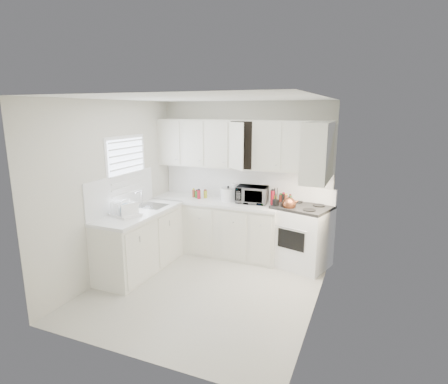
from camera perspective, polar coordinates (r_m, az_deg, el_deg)
The scene contains 34 objects.
floor at distance 5.31m, azimuth -3.00°, elevation -14.86°, with size 3.20×3.20×0.00m, color beige.
ceiling at distance 4.71m, azimuth -3.38°, elevation 14.44°, with size 3.20×3.20×0.00m, color white.
wall_back at distance 6.30m, azimuth 3.15°, elevation 2.11°, with size 3.00×3.00×0.00m, color beige.
wall_front at distance 3.54m, azimuth -14.56°, elevation -6.81°, with size 3.00×3.00×0.00m, color beige.
wall_left at distance 5.65m, azimuth -17.02°, elevation 0.34°, with size 3.20×3.20×0.00m, color beige.
wall_right at distance 4.43m, azimuth 14.63°, elevation -2.86°, with size 3.20×3.20×0.00m, color beige.
window_blinds at distance 5.86m, azimuth -14.87°, elevation 3.39°, with size 0.06×0.96×1.06m, color white, non-canonical shape.
lower_cabinets_back at distance 6.38m, azimuth -1.17°, elevation -5.63°, with size 2.22×0.60×0.90m, color beige, non-canonical shape.
lower_cabinets_left at distance 5.86m, azimuth -12.94°, elevation -7.66°, with size 0.60×1.60×0.90m, color beige, non-canonical shape.
countertop_back at distance 6.23m, azimuth -1.23°, elevation -1.51°, with size 2.24×0.64×0.05m, color silver.
countertop_left at distance 5.71m, azimuth -13.10°, elevation -3.20°, with size 0.64×1.62×0.05m, color silver.
backsplash_back at distance 6.30m, azimuth 3.11°, elevation 1.43°, with size 2.98×0.02×0.55m, color silver.
backsplash_left at distance 5.81m, azimuth -15.66°, elevation -0.00°, with size 0.02×1.60×0.55m, color silver.
upper_cabinets_back at distance 6.11m, azimuth 2.65°, elevation 3.69°, with size 3.00×0.33×0.80m, color beige, non-canonical shape.
upper_cabinets_right at distance 5.20m, azimuth 14.25°, elevation 1.71°, with size 0.33×0.90×0.80m, color beige, non-canonical shape.
sink at distance 5.95m, azimuth -11.22°, elevation -1.02°, with size 0.42×0.38×0.30m, color gray, non-canonical shape.
stove at distance 5.92m, azimuth 12.05°, elevation -5.50°, with size 0.83×0.68×1.27m, color white, non-canonical shape.
tea_kettle at distance 5.68m, azimuth 10.16°, elevation -1.71°, with size 0.26×0.22×0.24m, color brown, non-canonical shape.
frying_pan at distance 5.95m, azimuth 14.18°, elevation -2.20°, with size 0.25×0.42×0.04m, color black, non-canonical shape.
microwave at distance 6.03m, azimuth 4.43°, elevation -0.12°, with size 0.50×0.28×0.34m, color gray.
rice_cooker at distance 6.17m, azimuth 0.66°, elevation -0.21°, with size 0.25×0.25×0.25m, color white, non-canonical shape.
paper_towel at distance 6.31m, azimuth 1.68°, elevation 0.16°, with size 0.12×0.12×0.27m, color white.
utensil_crock at distance 5.74m, azimuth 8.10°, elevation -0.89°, with size 0.11×0.11×0.34m, color black, non-canonical shape.
dish_rack at distance 5.51m, azimuth -15.36°, elevation -2.35°, with size 0.43×0.32×0.24m, color white, non-canonical shape.
spice_left_0 at distance 6.52m, azimuth -4.47°, elevation -0.09°, with size 0.06×0.06×0.13m, color brown.
spice_left_1 at distance 6.41m, azimuth -4.24°, elevation -0.32°, with size 0.06×0.06×0.13m, color #296D24.
spice_left_2 at distance 6.45m, azimuth -3.29°, elevation -0.21°, with size 0.06×0.06×0.13m, color #A71627.
spice_left_3 at distance 6.34m, azimuth -3.03°, elevation -0.43°, with size 0.06×0.06×0.13m, color gold.
sauce_right_0 at distance 6.05m, azimuth 7.86°, elevation -0.89°, with size 0.06×0.06×0.19m, color #A71627.
sauce_right_1 at distance 5.98m, azimuth 8.22°, elevation -1.06°, with size 0.06×0.06×0.19m, color gold.
sauce_right_2 at distance 6.03m, azimuth 8.87°, elevation -0.99°, with size 0.06×0.06×0.19m, color #581F19.
sauce_right_3 at distance 5.96m, azimuth 9.24°, elevation -1.16°, with size 0.06×0.06×0.19m, color black.
sauce_right_4 at distance 6.00m, azimuth 9.89°, elevation -1.08°, with size 0.06×0.06×0.19m, color brown.
sauce_right_5 at distance 5.93m, azimuth 10.27°, elevation -1.25°, with size 0.06×0.06×0.19m, color #296D24.
Camera 1 is at (2.05, -4.24, 2.46)m, focal length 29.25 mm.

